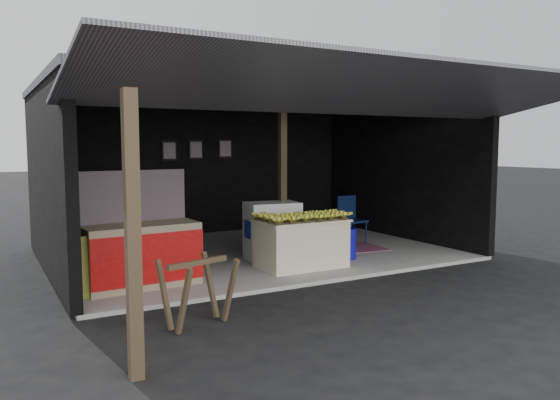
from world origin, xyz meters
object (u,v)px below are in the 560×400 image
water_barrel (346,244)px  banana_table (301,243)px  neighbor_stall (141,252)px  white_crate (272,231)px  plastic_chair (350,216)px  sawhorse (198,285)px

water_barrel → banana_table: bearing=-170.4°
neighbor_stall → water_barrel: size_ratio=3.19×
banana_table → white_crate: bearing=98.3°
water_barrel → plastic_chair: (0.90, 1.14, 0.31)m
banana_table → sawhorse: bearing=-143.7°
banana_table → neighbor_stall: (-2.58, 0.08, 0.09)m
banana_table → plastic_chair: 2.34m
white_crate → water_barrel: white_crate is taller
white_crate → sawhorse: size_ratio=1.19×
sawhorse → plastic_chair: size_ratio=0.87×
banana_table → water_barrel: size_ratio=2.81×
neighbor_stall → plastic_chair: size_ratio=1.68×
banana_table → water_barrel: bearing=9.6°
neighbor_stall → water_barrel: neighbor_stall is taller
water_barrel → neighbor_stall: bearing=-178.6°
white_crate → neighbor_stall: size_ratio=0.61×
banana_table → sawhorse: size_ratio=1.71×
banana_table → sawhorse: 3.03m
banana_table → water_barrel: 1.05m
sawhorse → water_barrel: sawhorse is taller
neighbor_stall → water_barrel: 3.61m
plastic_chair → sawhorse: bearing=-147.1°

